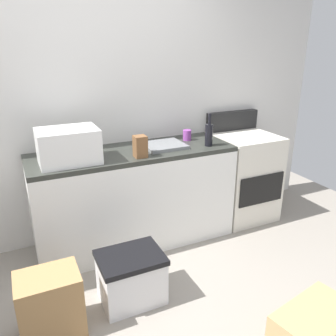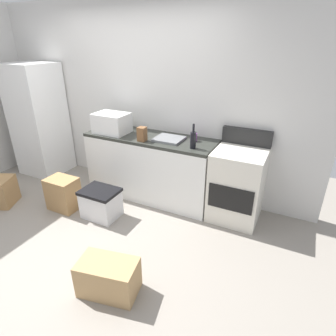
# 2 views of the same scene
# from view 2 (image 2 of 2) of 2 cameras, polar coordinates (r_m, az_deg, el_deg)

# --- Properties ---
(ground_plane) EXTENTS (6.00, 6.00, 0.00)m
(ground_plane) POSITION_cam_2_polar(r_m,az_deg,el_deg) (3.53, -17.64, -12.93)
(ground_plane) COLOR gray
(wall_back) EXTENTS (5.00, 0.10, 2.60)m
(wall_back) POSITION_cam_2_polar(r_m,az_deg,el_deg) (4.12, -5.06, 13.70)
(wall_back) COLOR silver
(wall_back) RESTS_ON ground_plane
(kitchen_counter) EXTENTS (1.80, 0.60, 0.90)m
(kitchen_counter) POSITION_cam_2_polar(r_m,az_deg,el_deg) (3.95, -3.48, 0.23)
(kitchen_counter) COLOR white
(kitchen_counter) RESTS_ON ground_plane
(refrigerator) EXTENTS (0.68, 0.66, 1.76)m
(refrigerator) POSITION_cam_2_polar(r_m,az_deg,el_deg) (5.06, -24.78, 8.80)
(refrigerator) COLOR white
(refrigerator) RESTS_ON ground_plane
(stove_oven) EXTENTS (0.60, 0.61, 1.10)m
(stove_oven) POSITION_cam_2_polar(r_m,az_deg,el_deg) (3.56, 13.93, -3.19)
(stove_oven) COLOR silver
(stove_oven) RESTS_ON ground_plane
(microwave) EXTENTS (0.46, 0.34, 0.27)m
(microwave) POSITION_cam_2_polar(r_m,az_deg,el_deg) (3.98, -11.40, 8.97)
(microwave) COLOR white
(microwave) RESTS_ON kitchen_counter
(sink_basin) EXTENTS (0.36, 0.32, 0.03)m
(sink_basin) POSITION_cam_2_polar(r_m,az_deg,el_deg) (3.63, 0.18, 5.94)
(sink_basin) COLOR slate
(sink_basin) RESTS_ON kitchen_counter
(wine_bottle) EXTENTS (0.07, 0.07, 0.30)m
(wine_bottle) POSITION_cam_2_polar(r_m,az_deg,el_deg) (3.34, 5.14, 5.80)
(wine_bottle) COLOR black
(wine_bottle) RESTS_ON kitchen_counter
(coffee_mug) EXTENTS (0.08, 0.08, 0.10)m
(coffee_mug) POSITION_cam_2_polar(r_m,az_deg,el_deg) (3.61, 5.30, 6.30)
(coffee_mug) COLOR purple
(coffee_mug) RESTS_ON kitchen_counter
(knife_block) EXTENTS (0.10, 0.10, 0.18)m
(knife_block) POSITION_cam_2_polar(r_m,az_deg,el_deg) (3.60, -5.31, 6.90)
(knife_block) COLOR brown
(knife_block) RESTS_ON kitchen_counter
(cardboard_box_medium) EXTENTS (0.39, 0.29, 0.44)m
(cardboard_box_medium) POSITION_cam_2_polar(r_m,az_deg,el_deg) (3.99, -20.58, -4.91)
(cardboard_box_medium) COLOR #A37A4C
(cardboard_box_medium) RESTS_ON ground_plane
(cardboard_box_small) EXTENTS (0.57, 0.40, 0.33)m
(cardboard_box_small) POSITION_cam_2_polar(r_m,az_deg,el_deg) (2.73, -12.05, -20.94)
(cardboard_box_small) COLOR tan
(cardboard_box_small) RESTS_ON ground_plane
(storage_bin) EXTENTS (0.46, 0.36, 0.38)m
(storage_bin) POSITION_cam_2_polar(r_m,az_deg,el_deg) (3.69, -13.51, -6.95)
(storage_bin) COLOR silver
(storage_bin) RESTS_ON ground_plane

